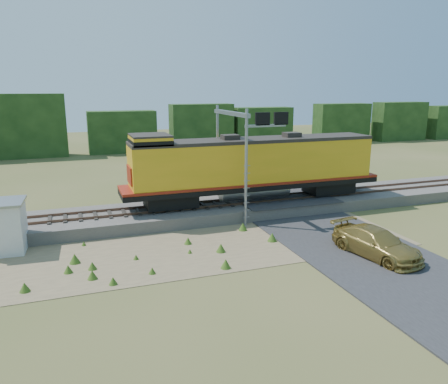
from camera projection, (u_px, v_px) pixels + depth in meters
name	position (u px, v px, depth m)	size (l,w,h in m)	color
ground	(219.00, 247.00, 24.46)	(140.00, 140.00, 0.00)	#475123
ballast	(191.00, 212.00, 29.86)	(70.00, 5.00, 0.80)	slate
rails	(191.00, 205.00, 29.75)	(70.00, 1.54, 0.16)	brown
dirt_shoulder	(183.00, 248.00, 24.27)	(26.00, 8.00, 0.03)	#8C7754
road	(321.00, 229.00, 27.40)	(7.00, 66.00, 0.86)	#38383A
tree_line_north	(128.00, 130.00, 58.55)	(130.00, 3.00, 6.50)	black
weed_clumps	(157.00, 254.00, 23.42)	(15.00, 6.20, 0.56)	#3C5E1B
locomotive	(251.00, 166.00, 30.62)	(18.79, 2.87, 4.85)	black
shed	(3.00, 226.00, 23.48)	(2.51, 2.51, 2.84)	silver
signal_gantry	(240.00, 136.00, 29.09)	(2.96, 6.20, 7.46)	gray
car	(376.00, 243.00, 22.96)	(2.10, 5.17, 1.50)	olive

